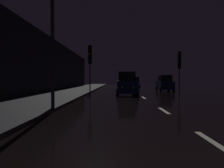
{
  "coord_description": "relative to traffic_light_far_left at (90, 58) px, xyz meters",
  "views": [
    {
      "loc": [
        -2.24,
        -2.4,
        1.44
      ],
      "look_at": [
        -2.55,
        19.69,
        1.03
      ],
      "focal_mm": 38.05,
      "sensor_mm": 36.0,
      "label": 1
    }
  ],
  "objects": [
    {
      "name": "traffic_light_far_left",
      "position": [
        0.0,
        0.0,
        0.0
      ],
      "size": [
        0.37,
        0.48,
        4.99
      ],
      "rotation": [
        0.0,
        0.0,
        -1.77
      ],
      "color": "#38383A",
      "rests_on": "ground"
    },
    {
      "name": "lane_centerline",
      "position": [
        4.88,
        -5.95,
        -3.63
      ],
      "size": [
        0.16,
        26.9,
        0.01
      ],
      "color": "beige",
      "rests_on": "ground"
    },
    {
      "name": "streetlamp_overhead",
      "position": [
        0.25,
        -13.86,
        1.28
      ],
      "size": [
        1.7,
        0.44,
        7.45
      ],
      "color": "#2D2D30",
      "rests_on": "ground"
    },
    {
      "name": "sidewalk_left",
      "position": [
        -2.3,
        2.37,
        -3.56
      ],
      "size": [
        4.4,
        84.0,
        0.15
      ],
      "primitive_type": "cube",
      "color": "#28282B",
      "rests_on": "ground"
    },
    {
      "name": "ground",
      "position": [
        4.88,
        2.37,
        -3.64
      ],
      "size": [
        26.74,
        84.0,
        0.02
      ],
      "primitive_type": "cube",
      "color": "black"
    },
    {
      "name": "traffic_light_far_right",
      "position": [
        9.75,
        1.95,
        -0.35
      ],
      "size": [
        0.32,
        0.46,
        4.56
      ],
      "rotation": [
        0.0,
        0.0,
        -1.54
      ],
      "color": "#38383A",
      "rests_on": "ground"
    },
    {
      "name": "car_parked_right_far",
      "position": [
        8.95,
        5.81,
        -2.72
      ],
      "size": [
        1.84,
        3.99,
        2.01
      ],
      "rotation": [
        0.0,
        0.0,
        1.57
      ],
      "color": "#141E51",
      "rests_on": "ground"
    },
    {
      "name": "car_distant_taillights",
      "position": [
        6.28,
        19.76,
        -2.75
      ],
      "size": [
        1.78,
        3.85,
        1.94
      ],
      "rotation": [
        0.0,
        0.0,
        1.57
      ],
      "color": "#A5A8AD",
      "rests_on": "ground"
    },
    {
      "name": "car_approaching_headlights",
      "position": [
        3.69,
        -2.22,
        -2.65
      ],
      "size": [
        1.98,
        4.29,
        2.16
      ],
      "rotation": [
        0.0,
        0.0,
        -1.57
      ],
      "color": "#141E51",
      "rests_on": "ground"
    },
    {
      "name": "building_facade_left",
      "position": [
        -4.9,
        -1.13,
        -0.56
      ],
      "size": [
        0.8,
        63.0,
        6.16
      ],
      "primitive_type": "cube",
      "color": "black",
      "rests_on": "ground"
    }
  ]
}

